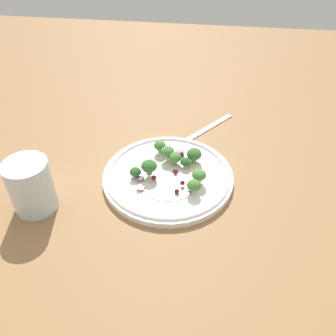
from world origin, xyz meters
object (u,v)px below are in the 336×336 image
plate (168,176)px  water_glass (31,186)px  broccoli_floret_0 (160,146)px  broccoli_floret_2 (194,154)px  broccoli_floret_1 (149,166)px  fork (200,132)px

plate → water_glass: 23.54cm
plate → broccoli_floret_0: 6.78cm
plate → broccoli_floret_2: bearing=43.1°
broccoli_floret_1 → broccoli_floret_0: bearing=83.5°
water_glass → broccoli_floret_0: bearing=40.1°
plate → fork: plate is taller
broccoli_floret_0 → water_glass: water_glass is taller
broccoli_floret_2 → broccoli_floret_1: bearing=-145.4°
plate → fork: 16.53cm
broccoli_floret_1 → broccoli_floret_2: bearing=34.6°
broccoli_floret_0 → fork: size_ratio=0.15×
plate → broccoli_floret_2: 6.41cm
fork → water_glass: (-25.88, -25.60, 4.36)cm
broccoli_floret_1 → water_glass: water_glass is taller
plate → water_glass: (-21.08, -9.79, 3.75)cm
fork → water_glass: water_glass is taller
broccoli_floret_0 → water_glass: (-18.64, -15.70, 1.49)cm
plate → broccoli_floret_1: broccoli_floret_1 is taller
plate → water_glass: water_glass is taller
broccoli_floret_1 → fork: bearing=64.6°
broccoli_floret_2 → water_glass: size_ratio=0.31×
plate → broccoli_floret_1: bearing=-160.5°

